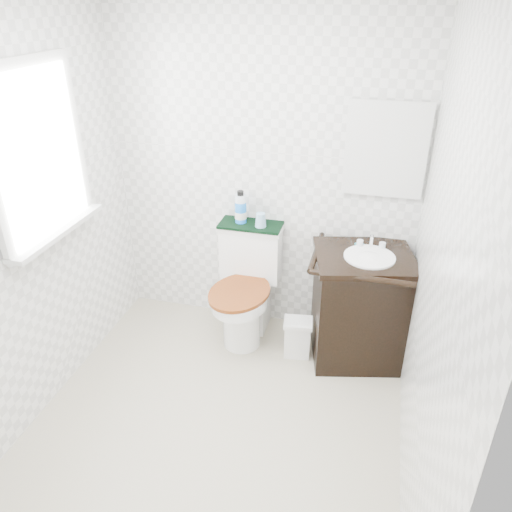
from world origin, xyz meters
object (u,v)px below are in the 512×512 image
at_px(vanity, 359,305).
at_px(trash_bin, 297,337).
at_px(toilet, 247,291).
at_px(cup, 261,220).
at_px(mouthwash_bottle, 241,208).

xyz_separation_m(vanity, trash_bin, (-0.41, -0.10, -0.28)).
height_order(toilet, cup, cup).
distance_m(mouthwash_bottle, cup, 0.17).
xyz_separation_m(vanity, cup, (-0.75, 0.16, 0.49)).
bearing_deg(vanity, trash_bin, -165.68).
bearing_deg(toilet, vanity, -4.24).
relative_size(mouthwash_bottle, cup, 2.37).
distance_m(toilet, vanity, 0.83).
bearing_deg(cup, toilet, -128.77).
bearing_deg(mouthwash_bottle, cup, -12.93).
height_order(vanity, cup, cup).
xyz_separation_m(trash_bin, cup, (-0.34, 0.27, 0.77)).
bearing_deg(mouthwash_bottle, vanity, -12.32).
relative_size(toilet, mouthwash_bottle, 3.57).
height_order(vanity, mouthwash_bottle, mouthwash_bottle).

